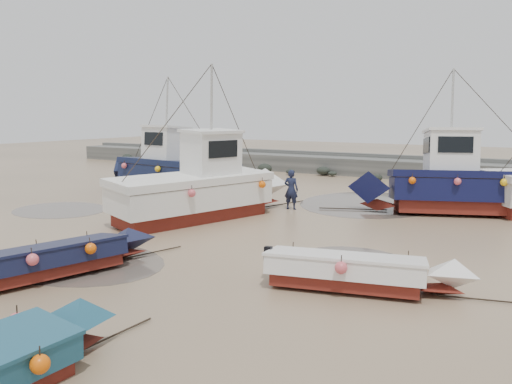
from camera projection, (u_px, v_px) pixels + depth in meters
ground at (204, 257)px, 15.07m from camera, size 120.00×120.00×0.00m
seawall at (403, 169)px, 33.51m from camera, size 60.00×4.92×1.50m
puddle_a at (81, 261)px, 14.62m from camera, size 5.42×5.42×0.01m
puddle_b at (353, 259)px, 14.83m from camera, size 3.27×3.27×0.01m
puddle_c at (60, 210)px, 22.48m from camera, size 4.38×4.38×0.01m
puddle_d at (368, 204)px, 24.04m from camera, size 6.38×6.38×0.01m
dinghy_1 at (64, 253)px, 13.51m from camera, size 2.96×6.03×1.43m
dinghy_3 at (360, 268)px, 12.20m from camera, size 6.11×2.62×1.43m
cabin_boat_0 at (167, 169)px, 26.66m from camera, size 10.11×3.47×6.22m
cabin_boat_1 at (205, 186)px, 20.49m from camera, size 4.62×9.74×6.22m
cabin_boat_2 at (458, 183)px, 21.48m from camera, size 9.72×5.29×6.22m
person at (291, 209)px, 22.63m from camera, size 0.71×0.52×1.81m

